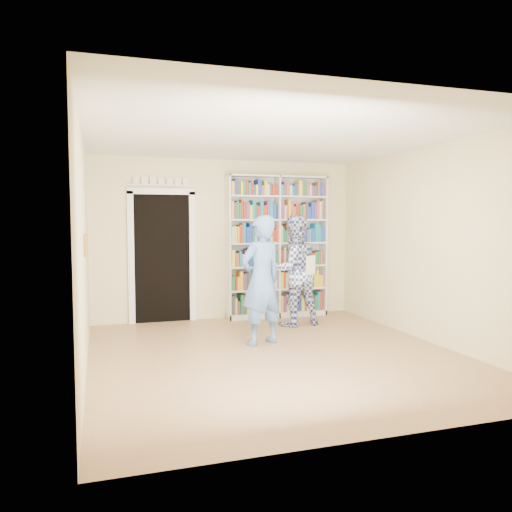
% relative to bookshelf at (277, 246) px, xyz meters
% --- Properties ---
extents(floor, '(5.00, 5.00, 0.00)m').
position_rel_bookshelf_xyz_m(floor, '(-0.86, -2.34, -1.23)').
color(floor, '#A3734F').
rests_on(floor, ground).
extents(ceiling, '(5.00, 5.00, 0.00)m').
position_rel_bookshelf_xyz_m(ceiling, '(-0.86, -2.34, 1.47)').
color(ceiling, white).
rests_on(ceiling, wall_back).
extents(wall_back, '(4.50, 0.00, 4.50)m').
position_rel_bookshelf_xyz_m(wall_back, '(-0.86, 0.16, 0.12)').
color(wall_back, beige).
rests_on(wall_back, floor).
extents(wall_left, '(0.00, 5.00, 5.00)m').
position_rel_bookshelf_xyz_m(wall_left, '(-3.11, -2.34, 0.12)').
color(wall_left, beige).
rests_on(wall_left, floor).
extents(wall_right, '(0.00, 5.00, 5.00)m').
position_rel_bookshelf_xyz_m(wall_right, '(1.39, -2.34, 0.12)').
color(wall_right, beige).
rests_on(wall_right, floor).
extents(bookshelf, '(1.78, 0.33, 2.44)m').
position_rel_bookshelf_xyz_m(bookshelf, '(0.00, 0.00, 0.00)').
color(bookshelf, white).
rests_on(bookshelf, floor).
extents(doorway, '(1.10, 0.08, 2.43)m').
position_rel_bookshelf_xyz_m(doorway, '(-1.96, 0.13, -0.05)').
color(doorway, black).
rests_on(doorway, floor).
extents(wall_art, '(0.03, 0.25, 0.25)m').
position_rel_bookshelf_xyz_m(wall_art, '(-3.09, -2.14, 0.17)').
color(wall_art, brown).
rests_on(wall_art, wall_left).
extents(man_blue, '(0.74, 0.61, 1.75)m').
position_rel_bookshelf_xyz_m(man_blue, '(-0.86, -1.78, -0.36)').
color(man_blue, '#4E77AF').
rests_on(man_blue, floor).
extents(man_plaid, '(0.91, 0.74, 1.76)m').
position_rel_bookshelf_xyz_m(man_plaid, '(0.01, -0.76, -0.35)').
color(man_plaid, navy).
rests_on(man_plaid, floor).
extents(paper_sheet, '(0.19, 0.09, 0.29)m').
position_rel_bookshelf_xyz_m(paper_sheet, '(0.18, -1.03, -0.25)').
color(paper_sheet, white).
rests_on(paper_sheet, man_plaid).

